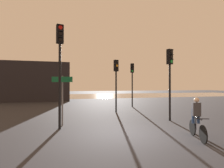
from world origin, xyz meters
name	(u,v)px	position (x,y,z in m)	size (l,w,h in m)	color
ground_plane	(130,135)	(0.00, 0.00, 0.00)	(120.00, 120.00, 0.00)	#28282D
water_strip	(81,96)	(0.00, 28.64, 0.00)	(80.00, 16.00, 0.01)	gray
distant_building	(31,82)	(-7.32, 18.64, 2.59)	(10.08, 4.00, 5.19)	black
traffic_light_near_left	(60,57)	(-2.92, 1.74, 3.45)	(0.37, 0.39, 5.01)	black
traffic_light_near_right	(170,71)	(3.36, 2.25, 2.97)	(0.38, 0.40, 4.26)	black
traffic_light_center	(116,76)	(1.14, 6.21, 2.87)	(0.38, 0.40, 4.10)	black
traffic_light_far_right	(132,77)	(3.61, 9.15, 2.97)	(0.36, 0.38, 4.26)	black
direction_sign_post	(62,93)	(-2.82, 2.49, 1.70)	(1.06, 0.36, 2.60)	slate
cyclist	(197,118)	(2.38, -1.14, 0.82)	(0.69, 1.62, 1.62)	black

